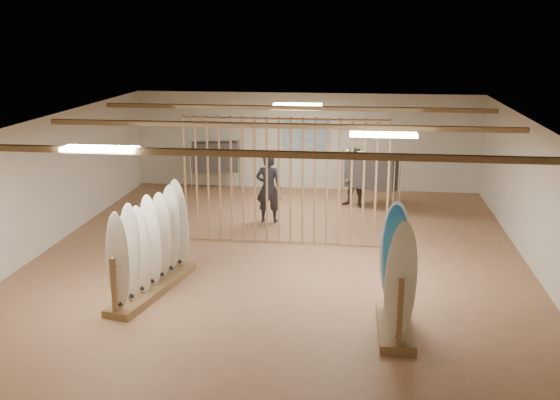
# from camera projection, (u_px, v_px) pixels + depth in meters

# --- Properties ---
(floor) EXTENTS (12.00, 12.00, 0.00)m
(floor) POSITION_uv_depth(u_px,v_px,m) (280.00, 256.00, 13.63)
(floor) COLOR #976A49
(floor) RESTS_ON ground
(ceiling) EXTENTS (12.00, 12.00, 0.00)m
(ceiling) POSITION_uv_depth(u_px,v_px,m) (280.00, 122.00, 12.92)
(ceiling) COLOR gray
(ceiling) RESTS_ON ground
(wall_back) EXTENTS (12.00, 0.00, 12.00)m
(wall_back) POSITION_uv_depth(u_px,v_px,m) (306.00, 141.00, 19.03)
(wall_back) COLOR beige
(wall_back) RESTS_ON ground
(wall_front) EXTENTS (12.00, 0.00, 12.00)m
(wall_front) POSITION_uv_depth(u_px,v_px,m) (214.00, 315.00, 7.52)
(wall_front) COLOR beige
(wall_front) RESTS_ON ground
(wall_left) EXTENTS (0.00, 12.00, 12.00)m
(wall_left) POSITION_uv_depth(u_px,v_px,m) (47.00, 183.00, 13.88)
(wall_left) COLOR beige
(wall_left) RESTS_ON ground
(wall_right) EXTENTS (0.00, 12.00, 12.00)m
(wall_right) POSITION_uv_depth(u_px,v_px,m) (536.00, 198.00, 12.67)
(wall_right) COLOR beige
(wall_right) RESTS_ON ground
(ceiling_slats) EXTENTS (9.50, 6.12, 0.10)m
(ceiling_slats) POSITION_uv_depth(u_px,v_px,m) (280.00, 126.00, 12.94)
(ceiling_slats) COLOR olive
(ceiling_slats) RESTS_ON ground
(light_panels) EXTENTS (1.20, 0.35, 0.06)m
(light_panels) POSITION_uv_depth(u_px,v_px,m) (280.00, 125.00, 12.93)
(light_panels) COLOR white
(light_panels) RESTS_ON ground
(bamboo_partition) EXTENTS (4.45, 0.05, 2.78)m
(bamboo_partition) POSITION_uv_depth(u_px,v_px,m) (285.00, 182.00, 14.04)
(bamboo_partition) COLOR #A77B51
(bamboo_partition) RESTS_ON ground
(poster) EXTENTS (1.40, 0.03, 0.90)m
(poster) POSITION_uv_depth(u_px,v_px,m) (306.00, 135.00, 18.96)
(poster) COLOR #2D5F9F
(poster) RESTS_ON ground
(rack_left) EXTENTS (0.98, 2.57, 1.76)m
(rack_left) POSITION_uv_depth(u_px,v_px,m) (152.00, 260.00, 11.61)
(rack_left) COLOR olive
(rack_left) RESTS_ON floor
(rack_right) EXTENTS (0.56, 1.68, 1.94)m
(rack_right) POSITION_uv_depth(u_px,v_px,m) (396.00, 292.00, 10.08)
(rack_right) COLOR olive
(rack_right) RESTS_ON floor
(clothing_rack_a) EXTENTS (1.38, 0.64, 1.51)m
(clothing_rack_a) POSITION_uv_depth(u_px,v_px,m) (215.00, 157.00, 18.87)
(clothing_rack_a) COLOR silver
(clothing_rack_a) RESTS_ON floor
(clothing_rack_b) EXTENTS (1.37, 0.89, 1.55)m
(clothing_rack_b) POSITION_uv_depth(u_px,v_px,m) (371.00, 172.00, 16.83)
(clothing_rack_b) COLOR silver
(clothing_rack_b) RESTS_ON floor
(shopper_a) EXTENTS (0.72, 0.51, 1.92)m
(shopper_a) POSITION_uv_depth(u_px,v_px,m) (268.00, 183.00, 15.80)
(shopper_a) COLOR black
(shopper_a) RESTS_ON floor
(shopper_b) EXTENTS (1.06, 0.97, 1.78)m
(shopper_b) POSITION_uv_depth(u_px,v_px,m) (356.00, 174.00, 17.13)
(shopper_b) COLOR #3C362E
(shopper_b) RESTS_ON floor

